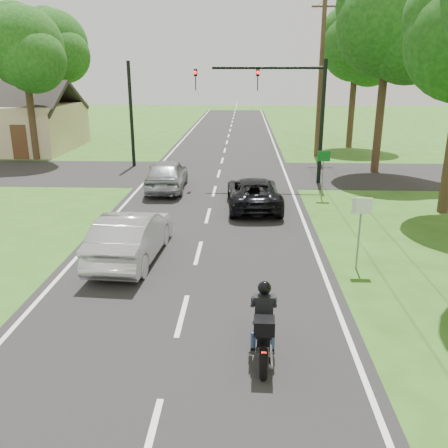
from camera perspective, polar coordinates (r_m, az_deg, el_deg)
The scene contains 17 objects.
ground at distance 11.38m, azimuth -5.04°, elevation -10.90°, with size 140.00×140.00×0.00m, color #2D5618.
road at distance 20.66m, azimuth -1.52°, elevation 2.62°, with size 8.00×100.00×0.01m, color black.
cross_road at distance 26.48m, azimuth -0.63°, elevation 6.07°, with size 60.00×7.00×0.01m, color black.
motorcycle_rider at distance 9.53m, azimuth 4.78°, elevation -12.52°, with size 0.55×1.94×1.67m.
dark_suv at distance 19.78m, azimuth 3.58°, elevation 3.80°, with size 2.09×4.54×1.26m, color black.
silver_sedan at distance 14.50m, azimuth -11.07°, elevation -1.40°, with size 1.56×4.49×1.48m, color silver.
silver_suv at distance 22.85m, azimuth -6.91°, elevation 5.96°, with size 1.78×4.43×1.51m, color #9FA3A7.
traffic_signal at distance 23.98m, azimuth 7.33°, elevation 14.65°, with size 6.38×0.44×6.00m.
signal_pole_far at distance 28.75m, azimuth -11.10°, elevation 12.73°, with size 0.20×0.20×6.00m, color black.
utility_pole_far at distance 32.23m, azimuth 11.54°, elevation 16.96°, with size 1.60×0.28×10.00m.
sign_white at distance 13.82m, azimuth 16.14°, elevation 0.94°, with size 0.55×0.07×2.12m.
sign_green at distance 21.49m, azimuth 11.88°, elevation 7.21°, with size 0.55×0.07×2.12m.
tree_row_d at distance 27.78m, azimuth 19.93°, elevation 21.04°, with size 5.76×5.58×10.45m.
tree_row_e at distance 36.57m, azimuth 16.17°, elevation 19.47°, with size 5.28×5.12×9.61m.
tree_left_near at distance 32.45m, azimuth -22.65°, elevation 18.57°, with size 5.12×4.96×9.22m.
tree_left_far at distance 42.44m, azimuth -19.51°, elevation 19.28°, with size 5.76×5.58×10.14m.
house at distance 38.26m, azimuth -25.07°, elevation 10.79°, with size 10.20×8.00×4.84m.
Camera 1 is at (1.41, -9.87, 5.49)m, focal length 38.00 mm.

